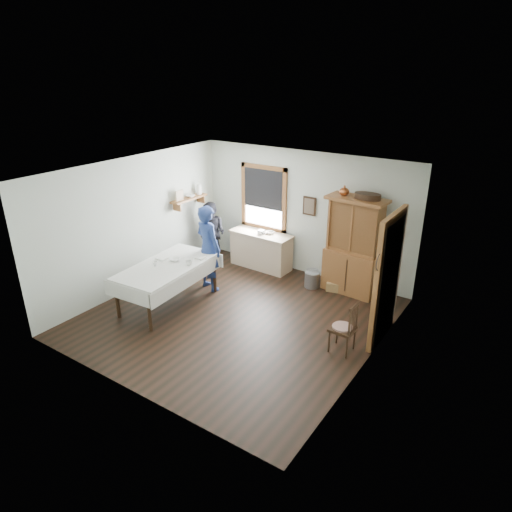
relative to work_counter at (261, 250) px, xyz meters
name	(u,v)px	position (x,y,z in m)	size (l,w,h in m)	color
room	(235,249)	(0.87, -2.17, 0.94)	(5.01, 5.01, 2.70)	black
window	(264,195)	(-0.13, 0.29, 1.20)	(1.18, 0.07, 1.48)	white
doorway	(389,275)	(3.33, -1.32, 0.75)	(0.09, 1.14, 2.22)	#483B33
wall_shelf	(190,197)	(-1.50, -0.63, 1.16)	(0.24, 1.00, 0.44)	#9B6330
framed_picture	(309,206)	(1.02, 0.29, 1.14)	(0.30, 0.04, 0.40)	#302010
rug_beater	(380,254)	(3.32, -1.87, 1.31)	(0.27, 0.27, 0.01)	black
work_counter	(261,250)	(0.00, 0.00, 0.00)	(1.45, 0.55, 0.83)	tan
china_hutch	(353,246)	(2.19, -0.01, 0.58)	(1.16, 0.55, 1.98)	#9B6330
dining_table	(168,285)	(-0.51, -2.47, 0.00)	(1.09, 2.06, 0.83)	silver
spindle_chair	(343,327)	(2.92, -2.08, 0.03)	(0.41, 0.41, 0.90)	#302010
pail	(312,280)	(1.45, -0.27, -0.25)	(0.31, 0.31, 0.33)	gray
wicker_basket	(335,286)	(1.92, -0.17, -0.32)	(0.32, 0.23, 0.19)	#A17B49
woman_blue	(208,251)	(-0.30, -1.50, 0.41)	(0.61, 0.40, 1.66)	navy
figure_dark	(212,235)	(-1.15, -0.34, 0.25)	(0.64, 0.50, 1.32)	black
table_cup_a	(189,263)	(-0.16, -2.24, 0.46)	(0.11, 0.11, 0.09)	white
table_cup_b	(155,264)	(-0.66, -2.63, 0.46)	(0.09, 0.09, 0.09)	white
table_bowl	(175,259)	(-0.53, -2.24, 0.44)	(0.22, 0.22, 0.05)	white
counter_book	(265,232)	(0.05, 0.06, 0.42)	(0.16, 0.22, 0.02)	brown
counter_bowl	(270,233)	(0.19, 0.06, 0.44)	(0.18, 0.18, 0.06)	white
shelf_bowl	(190,196)	(-1.50, -0.62, 1.18)	(0.22, 0.22, 0.05)	white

